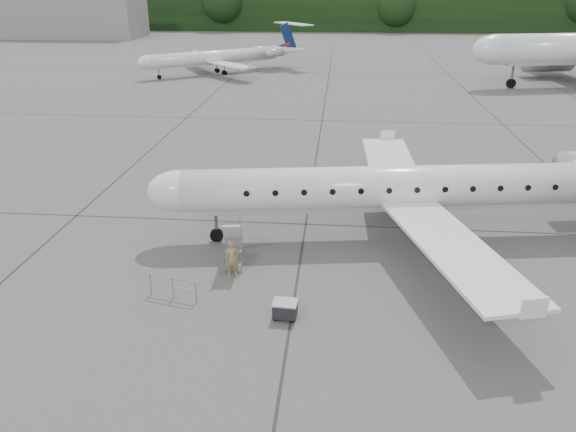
# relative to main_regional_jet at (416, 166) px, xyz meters

# --- Properties ---
(ground) EXTENTS (320.00, 320.00, 0.00)m
(ground) POSITION_rel_main_regional_jet_xyz_m (-0.40, -6.22, -3.93)
(ground) COLOR #575755
(ground) RESTS_ON ground
(treeline) EXTENTS (260.00, 4.00, 8.00)m
(treeline) POSITION_rel_main_regional_jet_xyz_m (-0.40, 123.78, 0.07)
(treeline) COLOR black
(treeline) RESTS_ON ground
(terminal_building) EXTENTS (40.00, 14.00, 10.00)m
(terminal_building) POSITION_rel_main_regional_jet_xyz_m (-70.40, 103.78, 1.07)
(terminal_building) COLOR gray
(terminal_building) RESTS_ON ground
(main_regional_jet) EXTENTS (33.62, 26.43, 7.86)m
(main_regional_jet) POSITION_rel_main_regional_jet_xyz_m (0.00, 0.00, 0.00)
(main_regional_jet) COLOR silver
(main_regional_jet) RESTS_ON ground
(airstair) EXTENTS (1.21, 2.58, 2.46)m
(airstair) POSITION_rel_main_regional_jet_xyz_m (-8.89, -3.76, -2.70)
(airstair) COLOR silver
(airstair) RESTS_ON ground
(passenger) EXTENTS (0.73, 0.58, 1.76)m
(passenger) POSITION_rel_main_regional_jet_xyz_m (-8.68, -5.14, -3.05)
(passenger) COLOR olive
(passenger) RESTS_ON ground
(safety_railing) EXTENTS (2.16, 0.59, 1.00)m
(safety_railing) POSITION_rel_main_regional_jet_xyz_m (-10.87, -7.34, -3.43)
(safety_railing) COLOR gray
(safety_railing) RESTS_ON ground
(baggage_cart) EXTENTS (0.99, 0.82, 0.81)m
(baggage_cart) POSITION_rel_main_regional_jet_xyz_m (-5.92, -8.43, -3.52)
(baggage_cart) COLOR black
(baggage_cart) RESTS_ON ground
(bg_regional_left) EXTENTS (30.77, 29.48, 6.55)m
(bg_regional_left) POSITION_rel_main_regional_jet_xyz_m (-22.03, 53.19, -0.65)
(bg_regional_left) COLOR silver
(bg_regional_left) RESTS_ON ground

